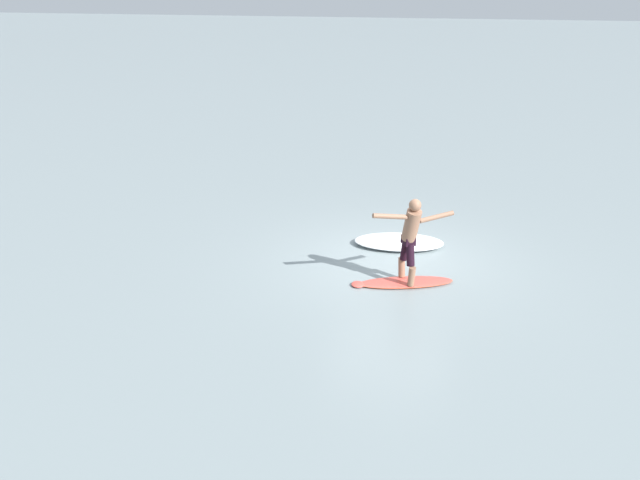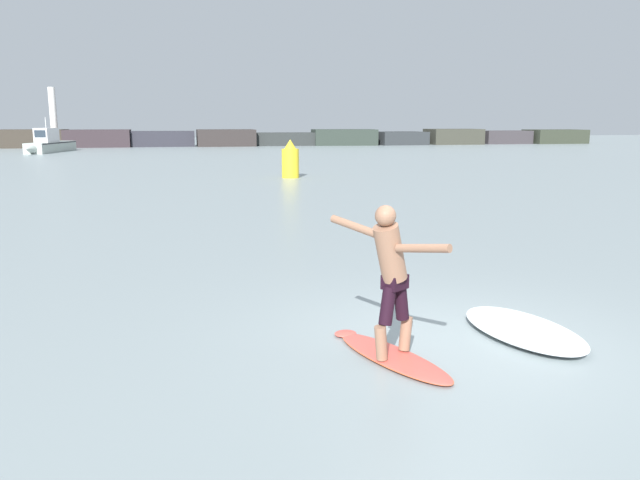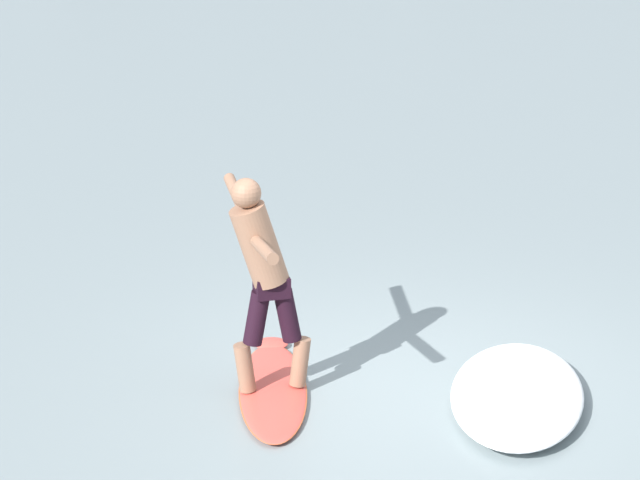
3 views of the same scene
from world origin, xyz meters
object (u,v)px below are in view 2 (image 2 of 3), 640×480
(channel_marker_buoy, at_px, (290,161))
(small_boat_offshore, at_px, (49,144))
(surfer, at_px, (391,268))
(surfboard, at_px, (391,356))

(channel_marker_buoy, bearing_deg, small_boat_offshore, 120.04)
(surfer, height_order, small_boat_offshore, small_boat_offshore)
(surfboard, xyz_separation_m, surfer, (-0.05, -0.07, 1.05))
(surfer, relative_size, channel_marker_buoy, 0.96)
(small_boat_offshore, height_order, channel_marker_buoy, small_boat_offshore)
(channel_marker_buoy, bearing_deg, surfer, -96.42)
(small_boat_offshore, bearing_deg, channel_marker_buoy, -59.96)
(channel_marker_buoy, bearing_deg, surfboard, -96.31)
(surfboard, bearing_deg, surfer, -126.06)
(surfer, height_order, channel_marker_buoy, channel_marker_buoy)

